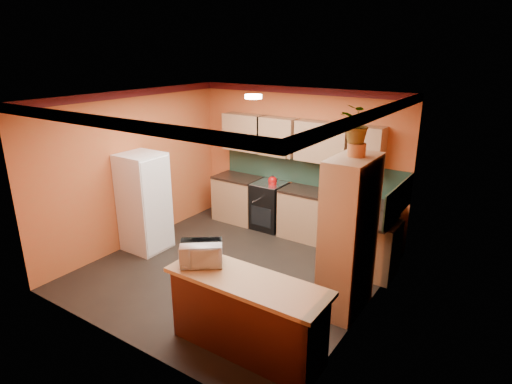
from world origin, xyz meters
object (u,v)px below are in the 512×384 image
(stove, at_px, (269,206))
(breakfast_bar, at_px, (247,317))
(base_cabinets_back, at_px, (298,213))
(fridge, at_px, (144,202))
(pantry, at_px, (349,236))
(microwave, at_px, (201,253))

(stove, distance_m, breakfast_bar, 3.62)
(base_cabinets_back, bearing_deg, breakfast_bar, -71.45)
(fridge, xyz_separation_m, pantry, (3.60, 0.20, 0.20))
(pantry, relative_size, breakfast_bar, 1.17)
(breakfast_bar, xyz_separation_m, microwave, (-0.65, 0.00, 0.63))
(stove, distance_m, fridge, 2.38)
(fridge, height_order, breakfast_bar, fridge)
(pantry, xyz_separation_m, microwave, (-1.24, -1.44, 0.02))
(pantry, relative_size, microwave, 4.30)
(stove, xyz_separation_m, fridge, (-1.31, -1.95, 0.39))
(breakfast_bar, bearing_deg, microwave, 180.00)
(breakfast_bar, bearing_deg, base_cabinets_back, 108.55)
(base_cabinets_back, height_order, stove, stove)
(base_cabinets_back, relative_size, breakfast_bar, 2.03)
(stove, height_order, fridge, fridge)
(base_cabinets_back, distance_m, microwave, 3.28)
(breakfast_bar, relative_size, microwave, 3.68)
(base_cabinets_back, xyz_separation_m, microwave, (0.42, -3.20, 0.63))
(fridge, bearing_deg, stove, 56.20)
(base_cabinets_back, bearing_deg, microwave, -82.43)
(base_cabinets_back, distance_m, fridge, 2.78)
(fridge, relative_size, microwave, 3.48)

